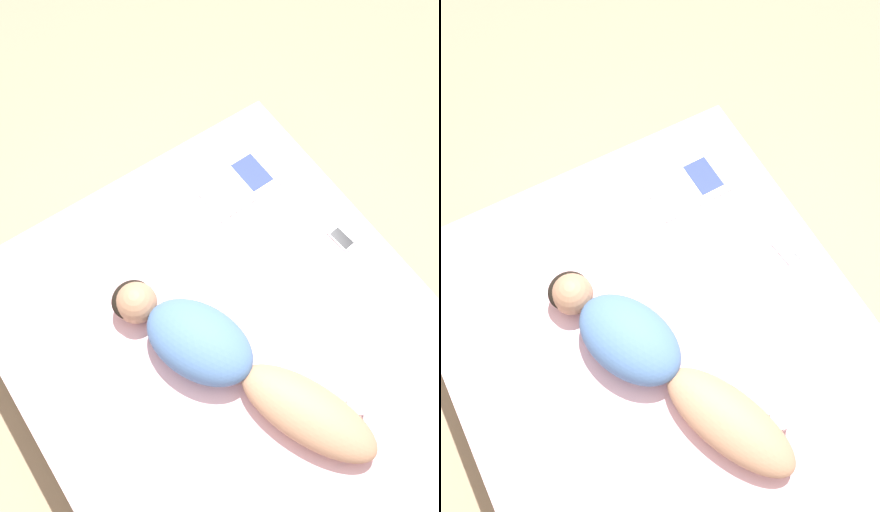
{
  "view_description": "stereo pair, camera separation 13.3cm",
  "coord_description": "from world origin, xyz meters",
  "views": [
    {
      "loc": [
        -0.5,
        -0.59,
        3.24
      ],
      "look_at": [
        0.19,
        0.42,
        0.66
      ],
      "focal_mm": 42.0,
      "sensor_mm": 36.0,
      "label": 1
    },
    {
      "loc": [
        -0.39,
        -0.66,
        3.24
      ],
      "look_at": [
        0.19,
        0.42,
        0.66
      ],
      "focal_mm": 42.0,
      "sensor_mm": 36.0,
      "label": 2
    }
  ],
  "objects": [
    {
      "name": "ground_plane",
      "position": [
        0.0,
        0.0,
        0.0
      ],
      "size": [
        12.0,
        12.0,
        0.0
      ],
      "primitive_type": "plane",
      "color": "#9E8466"
    },
    {
      "name": "open_magazine",
      "position": [
        0.52,
        0.73,
        0.61
      ],
      "size": [
        0.41,
        0.29,
        0.01
      ],
      "rotation": [
        0.0,
        0.0,
        0.02
      ],
      "color": "white",
      "rests_on": "bed"
    },
    {
      "name": "person",
      "position": [
        -0.08,
        -0.03,
        0.7
      ],
      "size": [
        0.72,
        1.31,
        0.22
      ],
      "rotation": [
        0.0,
        0.0,
        0.39
      ],
      "color": "#A37556",
      "rests_on": "bed"
    },
    {
      "name": "cell_phone",
      "position": [
        0.76,
        0.17,
        0.61
      ],
      "size": [
        0.08,
        0.14,
        0.01
      ],
      "rotation": [
        0.0,
        0.0,
        0.1
      ],
      "color": "silver",
      "rests_on": "bed"
    },
    {
      "name": "coffee_mug",
      "position": [
        0.27,
        -0.5,
        0.65
      ],
      "size": [
        0.13,
        0.09,
        0.09
      ],
      "color": "white",
      "rests_on": "bed"
    },
    {
      "name": "bed",
      "position": [
        0.0,
        0.0,
        0.3
      ],
      "size": [
        1.92,
        2.26,
        0.61
      ],
      "color": "beige",
      "rests_on": "ground_plane"
    }
  ]
}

